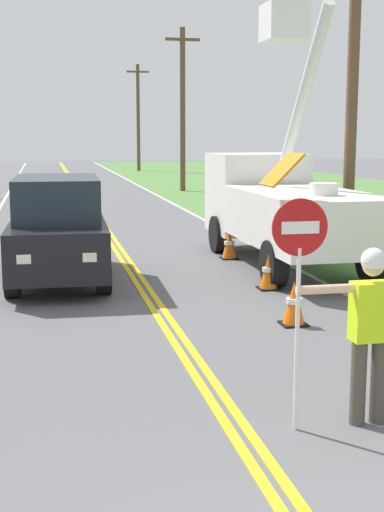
% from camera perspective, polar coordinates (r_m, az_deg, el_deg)
% --- Properties ---
extents(centerline_yellow_left, '(0.11, 110.00, 0.01)m').
position_cam_1_polar(centerline_yellow_left, '(23.22, -7.33, 2.33)').
color(centerline_yellow_left, yellow).
rests_on(centerline_yellow_left, ground).
extents(centerline_yellow_right, '(0.11, 110.00, 0.01)m').
position_cam_1_polar(centerline_yellow_right, '(23.24, -6.88, 2.34)').
color(centerline_yellow_right, yellow).
rests_on(centerline_yellow_right, ground).
extents(edge_line_right, '(0.12, 110.00, 0.01)m').
position_cam_1_polar(edge_line_right, '(23.79, 1.58, 2.58)').
color(edge_line_right, silver).
rests_on(edge_line_right, ground).
extents(flagger_worker, '(1.09, 0.25, 1.83)m').
position_cam_1_polar(flagger_worker, '(7.43, 13.98, -5.32)').
color(flagger_worker, '#474238').
rests_on(flagger_worker, ground).
extents(stop_sign_paddle, '(0.56, 0.04, 2.33)m').
position_cam_1_polar(stop_sign_paddle, '(6.99, 8.52, -0.51)').
color(stop_sign_paddle, silver).
rests_on(stop_sign_paddle, ground).
extents(utility_bucket_truck, '(2.67, 6.83, 5.78)m').
position_cam_1_polar(utility_bucket_truck, '(16.52, 7.17, 4.34)').
color(utility_bucket_truck, white).
rests_on(utility_bucket_truck, ground).
extents(oncoming_suv_nearest, '(2.03, 4.66, 2.10)m').
position_cam_1_polar(oncoming_suv_nearest, '(14.62, -10.63, 2.14)').
color(oncoming_suv_nearest, black).
rests_on(oncoming_suv_nearest, ground).
extents(utility_pole_near, '(1.80, 0.28, 8.65)m').
position_cam_1_polar(utility_pole_near, '(17.90, 12.72, 14.48)').
color(utility_pole_near, brown).
rests_on(utility_pole_near, ground).
extents(utility_pole_mid, '(1.80, 0.28, 8.33)m').
position_cam_1_polar(utility_pole_mid, '(37.85, -0.75, 11.79)').
color(utility_pole_mid, brown).
rests_on(utility_pole_mid, ground).
extents(utility_pole_far, '(1.80, 0.28, 8.55)m').
position_cam_1_polar(utility_pole_far, '(59.48, -4.31, 11.08)').
color(utility_pole_far, brown).
rests_on(utility_pole_far, ground).
extents(traffic_cone_lead, '(0.40, 0.40, 0.70)m').
position_cam_1_polar(traffic_cone_lead, '(11.23, 8.12, -3.80)').
color(traffic_cone_lead, orange).
rests_on(traffic_cone_lead, ground).
extents(traffic_cone_mid, '(0.40, 0.40, 0.70)m').
position_cam_1_polar(traffic_cone_mid, '(13.75, 6.14, -1.28)').
color(traffic_cone_mid, orange).
rests_on(traffic_cone_mid, ground).
extents(traffic_cone_tail, '(0.40, 0.40, 0.70)m').
position_cam_1_polar(traffic_cone_tail, '(17.06, 2.99, 0.89)').
color(traffic_cone_tail, orange).
rests_on(traffic_cone_tail, ground).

